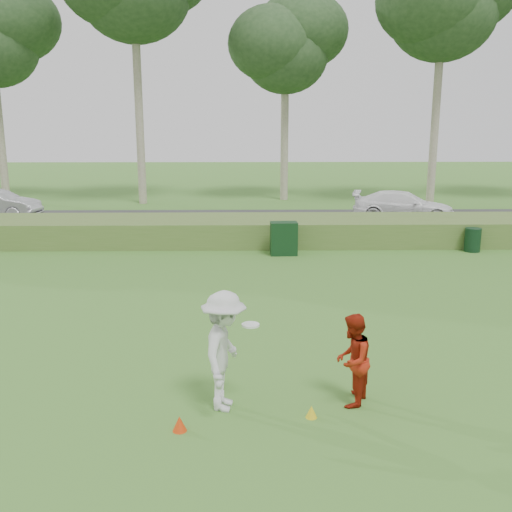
{
  "coord_description": "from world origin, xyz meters",
  "views": [
    {
      "loc": [
        -0.23,
        -8.89,
        4.26
      ],
      "look_at": [
        0.0,
        4.0,
        1.3
      ],
      "focal_mm": 40.0,
      "sensor_mm": 36.0,
      "label": 1
    }
  ],
  "objects_px": {
    "player_red": "(352,360)",
    "cone_yellow": "(311,412)",
    "cone_orange": "(180,424)",
    "player_white": "(224,351)",
    "trash_bin": "(473,240)",
    "utility_cabinet": "(284,238)",
    "car_right": "(403,206)"
  },
  "relations": [
    {
      "from": "player_red",
      "to": "cone_yellow",
      "type": "bearing_deg",
      "value": -32.41
    },
    {
      "from": "cone_orange",
      "to": "cone_yellow",
      "type": "xyz_separation_m",
      "value": [
        1.92,
        0.35,
        -0.02
      ]
    },
    {
      "from": "player_white",
      "to": "trash_bin",
      "type": "height_order",
      "value": "player_white"
    },
    {
      "from": "utility_cabinet",
      "to": "car_right",
      "type": "height_order",
      "value": "car_right"
    },
    {
      "from": "trash_bin",
      "to": "car_right",
      "type": "distance_m",
      "value": 6.39
    },
    {
      "from": "trash_bin",
      "to": "utility_cabinet",
      "type": "bearing_deg",
      "value": -176.57
    },
    {
      "from": "cone_orange",
      "to": "car_right",
      "type": "bearing_deg",
      "value": 65.95
    },
    {
      "from": "player_red",
      "to": "utility_cabinet",
      "type": "bearing_deg",
      "value": -153.07
    },
    {
      "from": "car_right",
      "to": "utility_cabinet",
      "type": "bearing_deg",
      "value": 153.55
    },
    {
      "from": "player_red",
      "to": "cone_orange",
      "type": "xyz_separation_m",
      "value": [
        -2.59,
        -0.77,
        -0.62
      ]
    },
    {
      "from": "trash_bin",
      "to": "car_right",
      "type": "xyz_separation_m",
      "value": [
        -0.7,
        6.34,
        0.3
      ]
    },
    {
      "from": "player_white",
      "to": "cone_yellow",
      "type": "relative_size",
      "value": 9.73
    },
    {
      "from": "cone_orange",
      "to": "utility_cabinet",
      "type": "height_order",
      "value": "utility_cabinet"
    },
    {
      "from": "player_red",
      "to": "trash_bin",
      "type": "bearing_deg",
      "value": 175.53
    },
    {
      "from": "utility_cabinet",
      "to": "trash_bin",
      "type": "xyz_separation_m",
      "value": [
        6.56,
        0.39,
        -0.15
      ]
    },
    {
      "from": "player_red",
      "to": "utility_cabinet",
      "type": "relative_size",
      "value": 1.32
    },
    {
      "from": "player_white",
      "to": "trash_bin",
      "type": "xyz_separation_m",
      "value": [
        8.16,
        11.06,
        -0.52
      ]
    },
    {
      "from": "cone_yellow",
      "to": "car_right",
      "type": "bearing_deg",
      "value": 70.88
    },
    {
      "from": "trash_bin",
      "to": "cone_orange",
      "type": "bearing_deg",
      "value": -126.77
    },
    {
      "from": "player_white",
      "to": "utility_cabinet",
      "type": "height_order",
      "value": "player_white"
    },
    {
      "from": "cone_orange",
      "to": "cone_yellow",
      "type": "distance_m",
      "value": 1.95
    },
    {
      "from": "utility_cabinet",
      "to": "trash_bin",
      "type": "bearing_deg",
      "value": 0.91
    },
    {
      "from": "player_red",
      "to": "car_right",
      "type": "xyz_separation_m",
      "value": [
        5.48,
        17.32,
        -0.02
      ]
    },
    {
      "from": "trash_bin",
      "to": "car_right",
      "type": "height_order",
      "value": "car_right"
    },
    {
      "from": "car_right",
      "to": "trash_bin",
      "type": "bearing_deg",
      "value": -159.12
    },
    {
      "from": "trash_bin",
      "to": "player_red",
      "type": "bearing_deg",
      "value": -119.41
    },
    {
      "from": "cone_yellow",
      "to": "trash_bin",
      "type": "xyz_separation_m",
      "value": [
        6.86,
        11.4,
        0.31
      ]
    },
    {
      "from": "car_right",
      "to": "cone_yellow",
      "type": "bearing_deg",
      "value": 175.42
    },
    {
      "from": "cone_orange",
      "to": "cone_yellow",
      "type": "relative_size",
      "value": 1.18
    },
    {
      "from": "cone_yellow",
      "to": "car_right",
      "type": "height_order",
      "value": "car_right"
    },
    {
      "from": "player_red",
      "to": "car_right",
      "type": "height_order",
      "value": "player_red"
    },
    {
      "from": "cone_orange",
      "to": "cone_yellow",
      "type": "height_order",
      "value": "cone_orange"
    }
  ]
}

